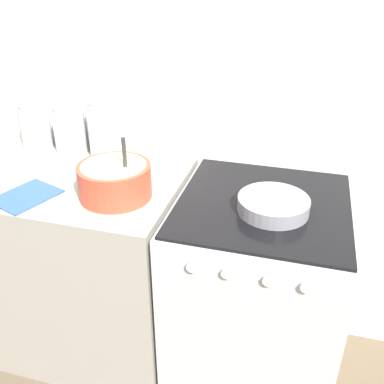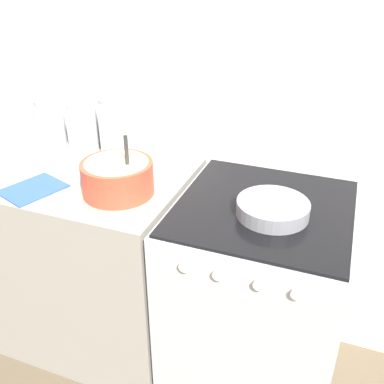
# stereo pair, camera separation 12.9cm
# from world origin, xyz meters

# --- Properties ---
(wall_back) EXTENTS (4.82, 0.05, 2.40)m
(wall_back) POSITION_xyz_m (0.00, 0.72, 1.20)
(wall_back) COLOR white
(wall_back) RESTS_ON ground_plane
(countertop_cabinet) EXTENTS (0.91, 0.70, 0.93)m
(countertop_cabinet) POSITION_xyz_m (-0.45, 0.35, 0.47)
(countertop_cabinet) COLOR #9E998E
(countertop_cabinet) RESTS_ON ground_plane
(stove) EXTENTS (0.68, 0.72, 0.93)m
(stove) POSITION_xyz_m (0.35, 0.35, 0.47)
(stove) COLOR silver
(stove) RESTS_ON ground_plane
(mixing_bowl) EXTENTS (0.28, 0.28, 0.25)m
(mixing_bowl) POSITION_xyz_m (-0.22, 0.24, 1.01)
(mixing_bowl) COLOR #D84C33
(mixing_bowl) RESTS_ON countertop_cabinet
(baking_pan) EXTENTS (0.27, 0.27, 0.06)m
(baking_pan) POSITION_xyz_m (0.40, 0.29, 0.96)
(baking_pan) COLOR gray
(baking_pan) RESTS_ON stove
(storage_jar_left) EXTENTS (0.14, 0.14, 0.22)m
(storage_jar_left) POSITION_xyz_m (-0.80, 0.60, 1.03)
(storage_jar_left) COLOR silver
(storage_jar_left) RESTS_ON countertop_cabinet
(storage_jar_middle) EXTENTS (0.15, 0.15, 0.23)m
(storage_jar_middle) POSITION_xyz_m (-0.61, 0.60, 1.03)
(storage_jar_middle) COLOR silver
(storage_jar_middle) RESTS_ON countertop_cabinet
(storage_jar_right) EXTENTS (0.16, 0.16, 0.27)m
(storage_jar_right) POSITION_xyz_m (-0.42, 0.60, 1.05)
(storage_jar_right) COLOR silver
(storage_jar_right) RESTS_ON countertop_cabinet
(recipe_page) EXTENTS (0.25, 0.28, 0.01)m
(recipe_page) POSITION_xyz_m (-0.56, 0.14, 0.94)
(recipe_page) COLOR #3359B2
(recipe_page) RESTS_ON countertop_cabinet
(measuring_spoon) EXTENTS (0.12, 0.04, 0.04)m
(measuring_spoon) POSITION_xyz_m (-0.17, 0.16, 0.95)
(measuring_spoon) COLOR white
(measuring_spoon) RESTS_ON countertop_cabinet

